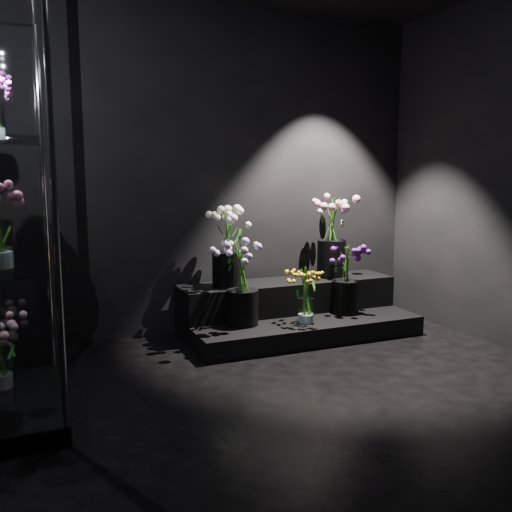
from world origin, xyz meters
TOP-DOWN VIEW (x-y plane):
  - floor at (0.00, 0.00)m, footprint 4.00×4.00m
  - wall_back at (0.00, 2.00)m, footprint 4.00×0.00m
  - display_riser at (0.66, 1.61)m, footprint 1.97×0.87m
  - bouquet_orange_bells at (0.61, 1.29)m, footprint 0.28×0.28m
  - bouquet_lilac at (0.11, 1.45)m, footprint 0.47×0.47m
  - bouquet_purple at (1.09, 1.45)m, footprint 0.39×0.39m
  - bouquet_cream_roses at (0.08, 1.70)m, footprint 0.50×0.50m
  - bouquet_pink_roses at (1.10, 1.73)m, footprint 0.43×0.43m

SIDE VIEW (x-z plane):
  - floor at x=0.00m, z-range 0.00..0.00m
  - display_riser at x=0.66m, z-range -0.04..0.40m
  - bouquet_orange_bells at x=0.61m, z-range 0.17..0.65m
  - bouquet_purple at x=1.09m, z-range 0.20..0.80m
  - bouquet_lilac at x=0.11m, z-range 0.21..0.90m
  - bouquet_cream_roses at x=0.08m, z-range 0.48..1.15m
  - bouquet_pink_roses at x=1.10m, z-range 0.48..1.23m
  - wall_back at x=0.00m, z-range -0.60..3.40m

